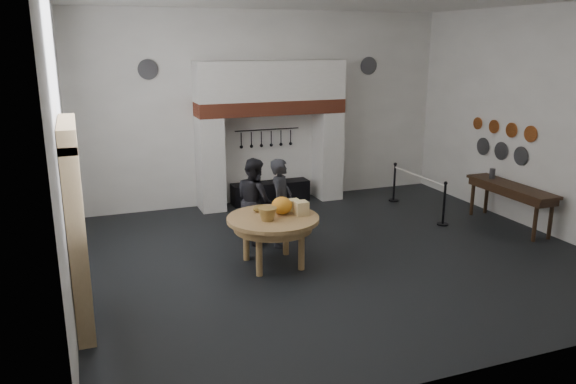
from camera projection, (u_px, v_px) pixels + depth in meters
name	position (u px, v px, depth m)	size (l,w,h in m)	color
floor	(336.00, 254.00, 10.32)	(9.00, 8.00, 0.02)	black
wall_back	(266.00, 108.00, 13.35)	(9.00, 0.02, 4.50)	white
wall_front	(499.00, 187.00, 6.12)	(9.00, 0.02, 4.50)	white
wall_left	(61.00, 150.00, 8.20)	(0.02, 8.00, 4.50)	white
wall_right	(541.00, 121.00, 11.27)	(0.02, 8.00, 4.50)	white
chimney_pier_left	(210.00, 164.00, 12.83)	(0.55, 0.70, 2.15)	silver
chimney_pier_right	(328.00, 155.00, 13.84)	(0.55, 0.70, 2.15)	silver
hearth_brick_band	(271.00, 107.00, 13.02)	(3.50, 0.72, 0.32)	#9E442B
chimney_hood	(270.00, 81.00, 12.86)	(3.50, 0.70, 0.90)	silver
iron_range	(270.00, 192.00, 13.61)	(1.90, 0.45, 0.50)	black
utensil_rail	(267.00, 130.00, 13.41)	(0.02, 0.02, 1.60)	black
door_recess	(71.00, 236.00, 7.56)	(0.04, 1.10, 2.50)	black
door_jamb_near	(78.00, 249.00, 6.95)	(0.22, 0.30, 2.60)	tan
door_jamb_far	(77.00, 217.00, 8.21)	(0.22, 0.30, 2.60)	tan
door_lintel	(67.00, 133.00, 7.23)	(0.22, 1.70, 0.30)	tan
wall_plaque	(69.00, 181.00, 9.11)	(0.05, 0.34, 0.44)	gold
work_table	(273.00, 219.00, 9.63)	(1.59, 1.59, 0.07)	#AF8052
pumpkin	(282.00, 206.00, 9.74)	(0.36, 0.36, 0.31)	orange
cheese_block_big	(301.00, 208.00, 9.72)	(0.22, 0.22, 0.24)	#D9BE82
cheese_block_small	(294.00, 205.00, 9.99)	(0.18, 0.18, 0.20)	#E4CF88
wicker_basket	(267.00, 214.00, 9.41)	(0.32, 0.32, 0.22)	#9F733A
bread_loaf	(261.00, 208.00, 9.89)	(0.31, 0.18, 0.13)	olive
visitor_near	(281.00, 203.00, 10.58)	(0.62, 0.40, 1.69)	black
visitor_far	(255.00, 200.00, 10.80)	(0.81, 0.63, 1.66)	black
side_table	(511.00, 186.00, 11.67)	(0.55, 2.20, 0.06)	#321F12
pewter_jug	(492.00, 174.00, 12.18)	(0.12, 0.12, 0.22)	#47464B
copper_pan_a	(531.00, 134.00, 11.52)	(0.34, 0.34, 0.03)	#C6662D
copper_pan_b	(512.00, 130.00, 12.01)	(0.32, 0.32, 0.03)	#C6662D
copper_pan_c	(494.00, 127.00, 12.51)	(0.30, 0.30, 0.03)	#C6662D
copper_pan_d	(478.00, 123.00, 13.01)	(0.28, 0.28, 0.03)	#C6662D
pewter_plate_left	(521.00, 156.00, 11.83)	(0.40, 0.40, 0.03)	#4C4C51
pewter_plate_mid	(501.00, 151.00, 12.37)	(0.40, 0.40, 0.03)	#4C4C51
pewter_plate_right	(483.00, 146.00, 12.91)	(0.40, 0.40, 0.03)	#4C4C51
pewter_plate_back_left	(148.00, 69.00, 12.14)	(0.44, 0.44, 0.03)	#4C4C51
pewter_plate_back_right	(369.00, 66.00, 13.99)	(0.44, 0.44, 0.03)	#4C4C51
barrier_post_near	(444.00, 205.00, 11.86)	(0.05, 0.05, 0.90)	black
barrier_post_far	(394.00, 183.00, 13.66)	(0.05, 0.05, 0.90)	black
barrier_rope	(418.00, 176.00, 12.66)	(0.04, 0.04, 2.00)	white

